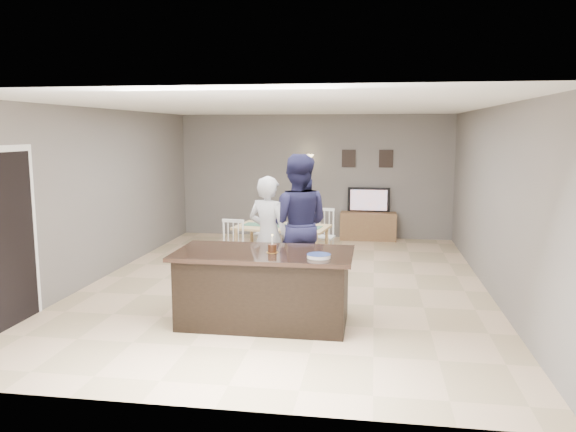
# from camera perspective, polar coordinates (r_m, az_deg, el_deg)

# --- Properties ---
(floor) EXTENTS (8.00, 8.00, 0.00)m
(floor) POSITION_cam_1_polar(r_m,az_deg,el_deg) (8.75, -0.13, -6.90)
(floor) COLOR #D3AE87
(floor) RESTS_ON ground
(room_shell) EXTENTS (8.00, 8.00, 8.00)m
(room_shell) POSITION_cam_1_polar(r_m,az_deg,el_deg) (8.46, -0.13, 4.12)
(room_shell) COLOR slate
(room_shell) RESTS_ON floor
(kitchen_island) EXTENTS (2.15, 1.10, 0.90)m
(kitchen_island) POSITION_cam_1_polar(r_m,az_deg,el_deg) (6.92, -2.43, -7.22)
(kitchen_island) COLOR black
(kitchen_island) RESTS_ON floor
(tv_console) EXTENTS (1.20, 0.40, 0.60)m
(tv_console) POSITION_cam_1_polar(r_m,az_deg,el_deg) (12.27, 8.14, -1.03)
(tv_console) COLOR brown
(tv_console) RESTS_ON floor
(television) EXTENTS (0.91, 0.12, 0.53)m
(television) POSITION_cam_1_polar(r_m,az_deg,el_deg) (12.26, 8.20, 1.62)
(television) COLOR black
(television) RESTS_ON tv_console
(tv_screen_glow) EXTENTS (0.78, 0.00, 0.78)m
(tv_screen_glow) POSITION_cam_1_polar(r_m,az_deg,el_deg) (12.18, 8.20, 1.61)
(tv_screen_glow) COLOR orange
(tv_screen_glow) RESTS_ON tv_console
(picture_frames) EXTENTS (1.10, 0.02, 0.38)m
(picture_frames) POSITION_cam_1_polar(r_m,az_deg,el_deg) (12.32, 8.06, 5.80)
(picture_frames) COLOR black
(picture_frames) RESTS_ON room_shell
(doorway) EXTENTS (0.00, 2.10, 2.65)m
(doorway) POSITION_cam_1_polar(r_m,az_deg,el_deg) (7.48, -26.38, -0.63)
(doorway) COLOR black
(doorway) RESTS_ON floor
(woman) EXTENTS (0.73, 0.61, 1.72)m
(woman) POSITION_cam_1_polar(r_m,az_deg,el_deg) (7.99, -2.00, -2.07)
(woman) COLOR #B8B8BC
(woman) RESTS_ON floor
(man) EXTENTS (1.00, 0.79, 2.02)m
(man) POSITION_cam_1_polar(r_m,az_deg,el_deg) (8.07, 0.90, -0.87)
(man) COLOR #1B1A3A
(man) RESTS_ON floor
(birthday_cake) EXTENTS (0.14, 0.14, 0.22)m
(birthday_cake) POSITION_cam_1_polar(r_m,az_deg,el_deg) (6.74, -1.61, -3.29)
(birthday_cake) COLOR gold
(birthday_cake) RESTS_ON kitchen_island
(plate_stack) EXTENTS (0.28, 0.28, 0.04)m
(plate_stack) POSITION_cam_1_polar(r_m,az_deg,el_deg) (6.47, 3.15, -4.08)
(plate_stack) COLOR white
(plate_stack) RESTS_ON kitchen_island
(dining_table) EXTENTS (1.74, 1.97, 0.95)m
(dining_table) POSITION_cam_1_polar(r_m,az_deg,el_deg) (9.62, -0.62, -1.76)
(dining_table) COLOR tan
(dining_table) RESTS_ON floor
(floor_lamp) EXTENTS (0.28, 0.28, 1.84)m
(floor_lamp) POSITION_cam_1_polar(r_m,az_deg,el_deg) (12.24, 2.00, 4.34)
(floor_lamp) COLOR black
(floor_lamp) RESTS_ON floor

